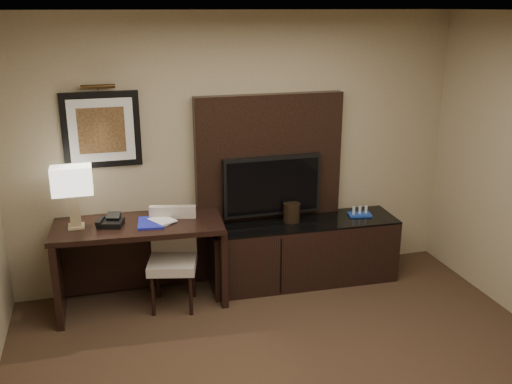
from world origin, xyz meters
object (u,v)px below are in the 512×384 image
object	(u,v)px
credenza	(303,251)
desk_chair	(173,262)
tv	(272,186)
desk_phone	(110,220)
minibar_tray	(360,212)
table_lamp	(73,196)
desk	(141,264)
ice_bucket	(292,212)

from	to	relation	value
credenza	desk_chair	distance (m)	1.38
tv	credenza	bearing A→B (deg)	-25.37
credenza	desk_phone	size ratio (longest dim) A/B	8.95
minibar_tray	tv	bearing A→B (deg)	171.18
tv	desk_chair	distance (m)	1.25
table_lamp	desk_phone	xyz separation A→B (m)	(0.30, -0.04, -0.25)
tv	desk_phone	bearing A→B (deg)	-173.41
table_lamp	desk_phone	bearing A→B (deg)	-7.21
credenza	table_lamp	xyz separation A→B (m)	(-2.19, -0.01, 0.80)
credenza	table_lamp	distance (m)	2.33
credenza	desk_chair	xyz separation A→B (m)	(-1.36, -0.18, 0.12)
desk_chair	desk_phone	distance (m)	0.69
desk	minibar_tray	distance (m)	2.28
table_lamp	desk_phone	world-z (taller)	table_lamp
credenza	tv	distance (m)	0.76
ice_bucket	tv	bearing A→B (deg)	148.40
desk_phone	tv	bearing A→B (deg)	23.03
desk	minibar_tray	world-z (taller)	desk
tv	minibar_tray	world-z (taller)	tv
desk	desk_chair	size ratio (longest dim) A/B	1.71
desk	credenza	world-z (taller)	desk
tv	table_lamp	distance (m)	1.90
ice_bucket	desk	bearing A→B (deg)	-176.94
desk_phone	ice_bucket	size ratio (longest dim) A/B	1.13
credenza	table_lamp	size ratio (longest dim) A/B	3.19
desk_chair	tv	bearing A→B (deg)	30.36
desk_chair	ice_bucket	distance (m)	1.29
desk	ice_bucket	xyz separation A→B (m)	(1.53, 0.08, 0.34)
tv	desk_phone	distance (m)	1.61
desk_chair	desk_phone	world-z (taller)	desk_phone
desk	table_lamp	size ratio (longest dim) A/B	2.57
credenza	tv	bearing A→B (deg)	156.86
tv	desk_chair	bearing A→B (deg)	-163.44
desk	table_lamp	bearing A→B (deg)	179.77
credenza	ice_bucket	size ratio (longest dim) A/B	10.11
desk	minibar_tray	xyz separation A→B (m)	(2.26, 0.05, 0.29)
tv	desk_phone	xyz separation A→B (m)	(-1.59, -0.18, -0.14)
credenza	tv	size ratio (longest dim) A/B	1.92
ice_bucket	minibar_tray	size ratio (longest dim) A/B	0.82
tv	desk_phone	size ratio (longest dim) A/B	4.67
credenza	ice_bucket	distance (m)	0.44
credenza	minibar_tray	size ratio (longest dim) A/B	8.26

